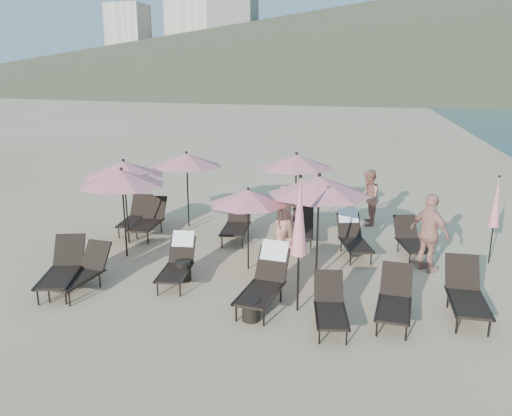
% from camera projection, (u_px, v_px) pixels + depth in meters
% --- Properties ---
extents(ground, '(800.00, 800.00, 0.00)m').
position_uv_depth(ground, '(265.00, 303.00, 10.43)').
color(ground, '#D6BA8C').
rests_on(ground, ground).
extents(volcanic_headland, '(690.00, 690.00, 55.00)m').
position_uv_depth(volcanic_headland, '(510.00, 36.00, 272.68)').
color(volcanic_headland, brown).
rests_on(volcanic_headland, ground).
extents(hotel_skyline, '(109.00, 82.00, 55.00)m').
position_uv_depth(hotel_skyline, '(206.00, 42.00, 280.50)').
color(hotel_skyline, beige).
rests_on(hotel_skyline, ground).
extents(lounger_0, '(1.19, 1.92, 1.04)m').
position_uv_depth(lounger_0, '(63.00, 268.00, 11.04)').
color(lounger_0, black).
rests_on(lounger_0, ground).
extents(lounger_1, '(0.79, 1.70, 0.94)m').
position_uv_depth(lounger_1, '(82.00, 271.00, 10.95)').
color(lounger_1, black).
rests_on(lounger_1, ground).
extents(lounger_2, '(0.80, 1.70, 1.02)m').
position_uv_depth(lounger_2, '(178.00, 261.00, 11.44)').
color(lounger_2, black).
rests_on(lounger_2, ground).
extents(lounger_3, '(0.87, 1.91, 1.15)m').
position_uv_depth(lounger_3, '(266.00, 279.00, 10.28)').
color(lounger_3, black).
rests_on(lounger_3, ground).
extents(lounger_4, '(0.82, 1.59, 0.87)m').
position_uv_depth(lounger_4, '(330.00, 305.00, 9.39)').
color(lounger_4, black).
rests_on(lounger_4, ground).
extents(lounger_5, '(0.71, 1.78, 1.02)m').
position_uv_depth(lounger_5, '(466.00, 293.00, 9.79)').
color(lounger_5, black).
rests_on(lounger_5, ground).
extents(lounger_6, '(0.87, 1.79, 0.99)m').
position_uv_depth(lounger_6, '(136.00, 216.00, 15.25)').
color(lounger_6, black).
rests_on(lounger_6, ground).
extents(lounger_7, '(0.81, 1.83, 1.03)m').
position_uv_depth(lounger_7, '(149.00, 219.00, 14.83)').
color(lounger_7, black).
rests_on(lounger_7, ground).
extents(lounger_8, '(0.89, 1.89, 1.05)m').
position_uv_depth(lounger_8, '(237.00, 223.00, 14.46)').
color(lounger_8, black).
rests_on(lounger_8, ground).
extents(lounger_9, '(0.79, 1.67, 0.93)m').
position_uv_depth(lounger_9, '(303.00, 227.00, 14.27)').
color(lounger_9, black).
rests_on(lounger_9, ground).
extents(lounger_10, '(1.09, 1.82, 1.07)m').
position_uv_depth(lounger_10, '(353.00, 235.00, 13.25)').
color(lounger_10, black).
rests_on(lounger_10, ground).
extents(lounger_11, '(0.99, 1.70, 0.92)m').
position_uv_depth(lounger_11, '(411.00, 239.00, 13.15)').
color(lounger_11, black).
rests_on(lounger_11, ground).
extents(lounger_12, '(0.75, 1.68, 0.94)m').
position_uv_depth(lounger_12, '(395.00, 299.00, 9.60)').
color(lounger_12, black).
rests_on(lounger_12, ground).
extents(umbrella_open_0, '(2.21, 2.21, 2.38)m').
position_uv_depth(umbrella_open_0, '(122.00, 178.00, 12.64)').
color(umbrella_open_0, black).
rests_on(umbrella_open_0, ground).
extents(umbrella_open_1, '(1.92, 1.92, 2.06)m').
position_uv_depth(umbrella_open_1, '(248.00, 197.00, 11.82)').
color(umbrella_open_1, black).
rests_on(umbrella_open_1, ground).
extents(umbrella_open_2, '(2.33, 2.33, 2.51)m').
position_uv_depth(umbrella_open_2, '(319.00, 186.00, 11.20)').
color(umbrella_open_2, black).
rests_on(umbrella_open_2, ground).
extents(umbrella_open_3, '(2.22, 2.22, 2.39)m').
position_uv_depth(umbrella_open_3, '(187.00, 160.00, 15.33)').
color(umbrella_open_3, black).
rests_on(umbrella_open_3, ground).
extents(umbrella_open_4, '(2.28, 2.28, 2.45)m').
position_uv_depth(umbrella_open_4, '(296.00, 161.00, 14.70)').
color(umbrella_open_4, black).
rests_on(umbrella_open_4, ground).
extents(umbrella_open_5, '(2.24, 2.24, 2.41)m').
position_uv_depth(umbrella_open_5, '(124.00, 169.00, 13.76)').
color(umbrella_open_5, black).
rests_on(umbrella_open_5, ground).
extents(umbrella_closed_0, '(0.33, 0.33, 2.80)m').
position_uv_depth(umbrella_closed_0, '(299.00, 218.00, 9.60)').
color(umbrella_closed_0, black).
rests_on(umbrella_closed_0, ground).
extents(umbrella_closed_1, '(0.27, 0.27, 2.28)m').
position_uv_depth(umbrella_closed_1, '(496.00, 203.00, 12.25)').
color(umbrella_closed_1, black).
rests_on(umbrella_closed_1, ground).
extents(side_table_0, '(0.37, 0.37, 0.47)m').
position_uv_depth(side_table_0, '(183.00, 271.00, 11.53)').
color(side_table_0, black).
rests_on(side_table_0, ground).
extents(side_table_1, '(0.35, 0.35, 0.42)m').
position_uv_depth(side_table_1, '(251.00, 310.00, 9.64)').
color(side_table_1, black).
rests_on(side_table_1, ground).
extents(beachgoer_a, '(0.81, 0.76, 1.86)m').
position_uv_depth(beachgoer_a, '(286.00, 220.00, 13.09)').
color(beachgoer_a, tan).
rests_on(beachgoer_a, ground).
extents(beachgoer_b, '(0.69, 0.87, 1.77)m').
position_uv_depth(beachgoer_b, '(368.00, 198.00, 15.76)').
color(beachgoer_b, '#A56355').
rests_on(beachgoer_b, ground).
extents(beachgoer_c, '(1.12, 1.13, 1.92)m').
position_uv_depth(beachgoer_c, '(430.00, 233.00, 11.92)').
color(beachgoer_c, tan).
rests_on(beachgoer_c, ground).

